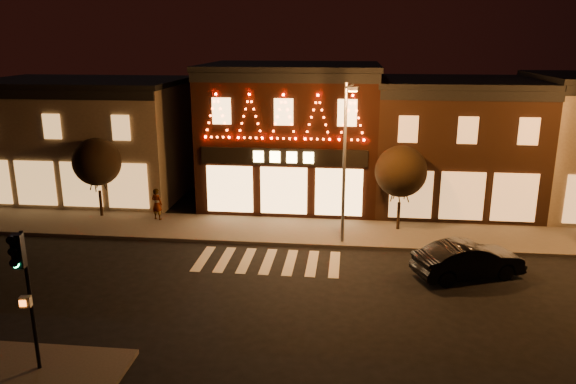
% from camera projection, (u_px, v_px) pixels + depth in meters
% --- Properties ---
extents(ground, '(120.00, 120.00, 0.00)m').
position_uv_depth(ground, '(253.00, 302.00, 21.36)').
color(ground, black).
rests_on(ground, ground).
extents(sidewalk_far, '(44.00, 4.00, 0.15)m').
position_uv_depth(sidewalk_far, '(318.00, 232.00, 28.78)').
color(sidewalk_far, '#47423D').
rests_on(sidewalk_far, ground).
extents(building_left, '(12.20, 8.28, 7.30)m').
position_uv_depth(building_left, '(87.00, 138.00, 35.18)').
color(building_left, '#6B5C4C').
rests_on(building_left, ground).
extents(building_pulp, '(10.20, 8.34, 8.30)m').
position_uv_depth(building_pulp, '(292.00, 134.00, 33.62)').
color(building_pulp, black).
rests_on(building_pulp, ground).
extents(building_right_a, '(9.20, 8.28, 7.50)m').
position_uv_depth(building_right_a, '(452.00, 143.00, 32.71)').
color(building_right_a, '#371F13').
rests_on(building_right_a, ground).
extents(traffic_signal_near, '(0.35, 0.46, 4.39)m').
position_uv_depth(traffic_signal_near, '(23.00, 275.00, 15.88)').
color(traffic_signal_near, black).
rests_on(traffic_signal_near, sidewalk_near).
extents(streetlamp_mid, '(0.63, 1.76, 7.66)m').
position_uv_depth(streetlamp_mid, '(345.00, 152.00, 25.85)').
color(streetlamp_mid, '#59595E').
rests_on(streetlamp_mid, sidewalk_far).
extents(tree_left, '(2.62, 2.62, 4.38)m').
position_uv_depth(tree_left, '(97.00, 162.00, 30.40)').
color(tree_left, black).
rests_on(tree_left, sidewalk_far).
extents(tree_right, '(2.63, 2.63, 4.40)m').
position_uv_depth(tree_right, '(401.00, 171.00, 28.20)').
color(tree_right, black).
rests_on(tree_right, sidewalk_far).
extents(dark_sedan, '(4.91, 3.20, 1.53)m').
position_uv_depth(dark_sedan, '(468.00, 260.00, 23.37)').
color(dark_sedan, black).
rests_on(dark_sedan, ground).
extents(pedestrian, '(0.74, 0.60, 1.75)m').
position_uv_depth(pedestrian, '(157.00, 204.00, 30.32)').
color(pedestrian, gray).
rests_on(pedestrian, sidewalk_far).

